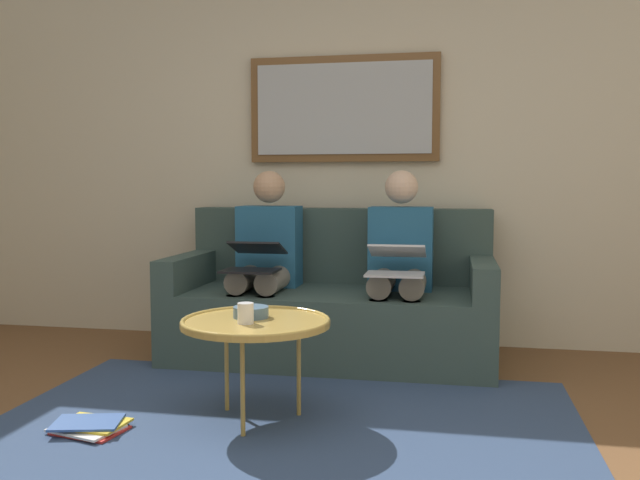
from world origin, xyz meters
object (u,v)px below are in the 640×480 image
magazine_stack (89,426)px  framed_mirror (344,109)px  laptop_black (254,258)px  cup (246,313)px  couch (333,305)px  bowl (251,312)px  laptop_silver (396,261)px  person_left (400,260)px  person_right (265,257)px  coffee_table (256,323)px

magazine_stack → framed_mirror: bearing=-113.0°
laptop_black → cup: bearing=104.4°
couch → bowl: (0.17, 1.16, 0.17)m
couch → laptop_black: (0.41, 0.30, 0.32)m
bowl → laptop_silver: bearing=-124.1°
person_left → laptop_black: (0.82, 0.23, 0.02)m
cup → person_right: (0.26, -1.23, 0.11)m
cup → laptop_silver: bearing=-119.7°
person_right → laptop_black: size_ratio=2.95×
person_left → magazine_stack: (1.21, 1.42, -0.58)m
person_left → person_right: same height
laptop_silver → laptop_black: size_ratio=0.98×
couch → magazine_stack: 1.71m
framed_mirror → bowl: bearing=83.7°
cup → laptop_silver: 1.15m
coffee_table → bowl: bearing=-54.8°
couch → laptop_black: 0.60m
framed_mirror → person_right: 1.12m
cup → laptop_black: 1.04m
framed_mirror → laptop_silver: (-0.41, 0.69, -0.92)m
person_left → laptop_black: person_left is taller
framed_mirror → cup: framed_mirror is taller
framed_mirror → person_left: size_ratio=1.10×
bowl → laptop_black: bearing=-74.5°
coffee_table → laptop_silver: size_ratio=1.75×
cup → person_left: 1.36m
coffee_table → couch: bearing=-96.3°
framed_mirror → laptop_black: (0.41, 0.69, -0.92)m
laptop_black → person_left: bearing=-164.3°
person_left → magazine_stack: person_left is taller
cup → bowl: cup is taller
person_left → magazine_stack: bearing=49.6°
framed_mirror → person_left: (-0.41, 0.46, -0.94)m
person_right → magazine_stack: 1.58m
laptop_black → laptop_silver: bearing=179.9°
laptop_silver → person_right: size_ratio=0.33×
bowl → person_left: bearing=-118.1°
couch → bowl: 1.19m
person_right → cup: bearing=101.8°
bowl → person_left: (-0.58, -1.09, 0.13)m
couch → framed_mirror: 1.30m
framed_mirror → person_left: 1.12m
person_right → magazine_stack: (0.39, 1.42, -0.58)m
framed_mirror → laptop_black: 1.22m
laptop_silver → coffee_table: bearing=59.2°
person_left → coffee_table: bearing=64.6°
magazine_stack → person_right: bearing=-105.2°
person_right → couch: bearing=-170.6°
cup → person_left: bearing=-114.8°
bowl → laptop_silver: 1.05m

